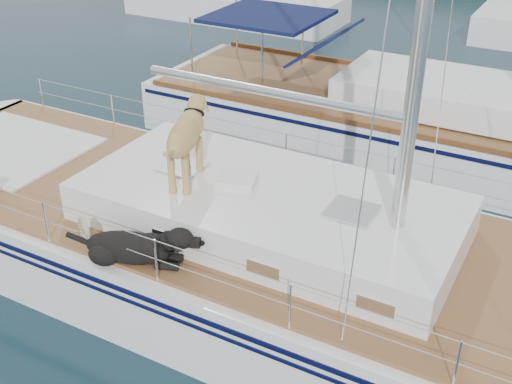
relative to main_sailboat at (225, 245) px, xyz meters
The scene contains 4 objects.
ground 0.69m from the main_sailboat, behind, with size 120.00×120.00×0.00m, color black.
main_sailboat is the anchor object (origin of this frame).
neighbor_sailboat 5.96m from the main_sailboat, 81.40° to the left, with size 11.00×3.50×13.30m.
bg_boat_west 16.18m from the main_sailboat, 119.99° to the left, with size 8.00×3.00×11.65m.
Camera 1 is at (4.31, -6.70, 6.02)m, focal length 45.00 mm.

